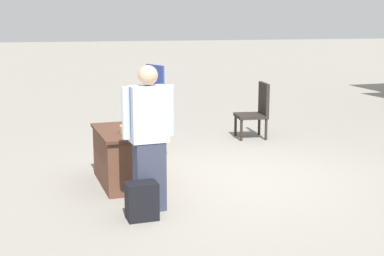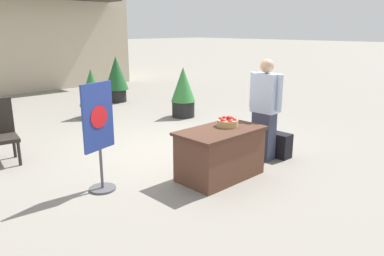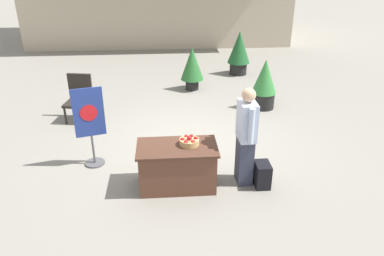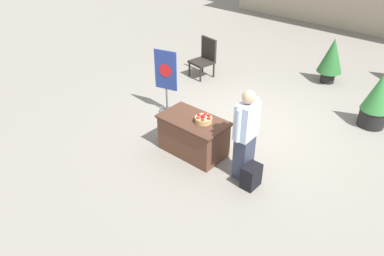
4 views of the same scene
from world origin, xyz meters
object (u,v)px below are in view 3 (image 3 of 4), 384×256
object	(u,v)px
potted_plant_far_left	(264,83)
potted_plant_near_right	(192,66)
poster_board	(90,125)
potted_plant_far_right	(239,51)
patio_chair	(79,96)
apple_basket	(189,141)
backpack	(262,175)
person_visitor	(246,136)
display_table	(177,166)

from	to	relation	value
potted_plant_far_left	potted_plant_near_right	size ratio (longest dim) A/B	1.03
poster_board	potted_plant_far_right	bearing A→B (deg)	129.70
poster_board	potted_plant_near_right	distance (m)	4.48
patio_chair	potted_plant_far_left	xyz separation A→B (m)	(4.39, 0.32, 0.08)
poster_board	potted_plant_far_left	world-z (taller)	poster_board
potted_plant_far_left	potted_plant_near_right	xyz separation A→B (m)	(-1.65, 1.50, 0.05)
apple_basket	patio_chair	xyz separation A→B (m)	(-2.33, 2.90, -0.24)
potted_plant_far_right	potted_plant_near_right	xyz separation A→B (m)	(-1.57, -1.33, -0.05)
potted_plant_far_left	backpack	bearing A→B (deg)	-104.32
apple_basket	backpack	world-z (taller)	apple_basket
patio_chair	potted_plant_far_right	size ratio (longest dim) A/B	0.77
patio_chair	potted_plant_far_right	bearing A→B (deg)	136.45
person_visitor	poster_board	bearing A→B (deg)	-18.39
display_table	patio_chair	distance (m)	3.64
apple_basket	person_visitor	world-z (taller)	person_visitor
person_visitor	potted_plant_far_right	xyz separation A→B (m)	(1.06, 6.06, -0.12)
apple_basket	potted_plant_far_right	xyz separation A→B (m)	(1.98, 6.05, -0.06)
potted_plant_far_right	potted_plant_near_right	world-z (taller)	potted_plant_far_right
display_table	poster_board	size ratio (longest dim) A/B	0.88
apple_basket	poster_board	bearing A→B (deg)	155.79
apple_basket	backpack	bearing A→B (deg)	-7.99
display_table	potted_plant_far_left	size ratio (longest dim) A/B	1.05
apple_basket	potted_plant_near_right	world-z (taller)	potted_plant_near_right
display_table	patio_chair	xyz separation A→B (m)	(-2.13, 2.94, 0.18)
person_visitor	potted_plant_far_left	size ratio (longest dim) A/B	1.36
display_table	potted_plant_far_left	xyz separation A→B (m)	(2.26, 3.26, 0.27)
poster_board	potted_plant_far_right	distance (m)	6.44
display_table	person_visitor	world-z (taller)	person_visitor
person_visitor	backpack	distance (m)	0.72
apple_basket	patio_chair	world-z (taller)	patio_chair
person_visitor	backpack	bearing A→B (deg)	148.30
display_table	potted_plant_near_right	size ratio (longest dim) A/B	1.09
apple_basket	poster_board	world-z (taller)	poster_board
display_table	potted_plant_near_right	bearing A→B (deg)	82.70
apple_basket	potted_plant_far_left	size ratio (longest dim) A/B	0.26
potted_plant_near_right	potted_plant_far_left	bearing A→B (deg)	-42.20
display_table	person_visitor	bearing A→B (deg)	1.97
poster_board	potted_plant_near_right	world-z (taller)	poster_board
patio_chair	potted_plant_near_right	size ratio (longest dim) A/B	0.87
person_visitor	potted_plant_near_right	world-z (taller)	person_visitor
apple_basket	potted_plant_far_left	distance (m)	3.82
backpack	potted_plant_far_right	bearing A→B (deg)	82.88
display_table	patio_chair	world-z (taller)	patio_chair
person_visitor	potted_plant_far_right	world-z (taller)	person_visitor
potted_plant_far_right	patio_chair	bearing A→B (deg)	-143.77
patio_chair	potted_plant_near_right	xyz separation A→B (m)	(2.74, 1.82, 0.13)
person_visitor	poster_board	size ratio (longest dim) A/B	1.14
apple_basket	person_visitor	bearing A→B (deg)	-0.53
backpack	person_visitor	bearing A→B (deg)	150.27
person_visitor	backpack	xyz separation A→B (m)	(0.28, -0.16, -0.64)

